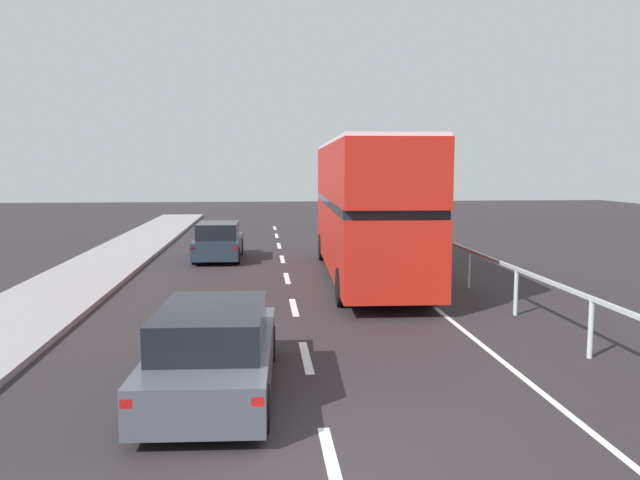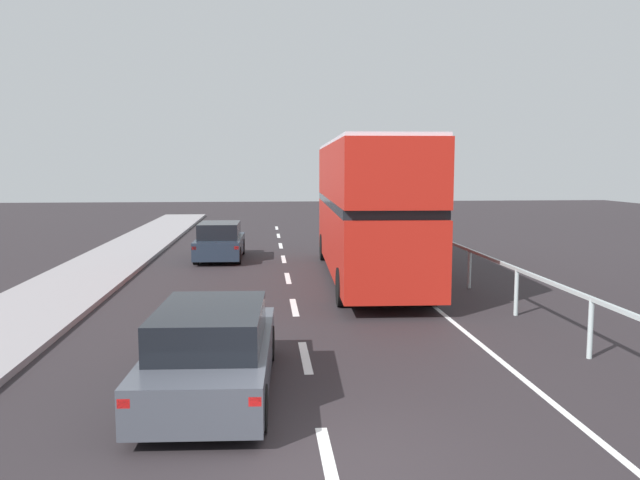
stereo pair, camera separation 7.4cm
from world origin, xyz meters
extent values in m
cube|color=#2A2427|center=(0.00, 0.00, -0.05)|extent=(73.32, 120.00, 0.10)
cube|color=silver|center=(0.00, -0.03, 0.00)|extent=(0.16, 2.05, 0.01)
cube|color=silver|center=(0.00, 4.29, 0.00)|extent=(0.16, 2.05, 0.01)
cube|color=silver|center=(0.00, 8.61, 0.00)|extent=(0.16, 2.05, 0.01)
cube|color=silver|center=(0.00, 12.93, 0.00)|extent=(0.16, 2.05, 0.01)
cube|color=silver|center=(0.00, 17.24, 0.00)|extent=(0.16, 2.05, 0.01)
cube|color=silver|center=(0.00, 21.56, 0.00)|extent=(0.16, 2.05, 0.01)
cube|color=silver|center=(0.00, 25.88, 0.00)|extent=(0.16, 2.05, 0.01)
cube|color=silver|center=(0.00, 30.19, 0.00)|extent=(0.16, 2.05, 0.01)
cube|color=silver|center=(3.57, 9.00, 0.00)|extent=(0.12, 46.00, 0.01)
cube|color=#ADBBBC|center=(5.27, 9.00, 1.13)|extent=(0.08, 42.00, 0.08)
cylinder|color=#ADBBBC|center=(5.27, 3.75, 0.56)|extent=(0.10, 0.10, 1.13)
cylinder|color=#ADBBBC|center=(5.27, 7.25, 0.56)|extent=(0.10, 0.10, 1.13)
cylinder|color=#ADBBBC|center=(5.27, 10.75, 0.56)|extent=(0.10, 0.10, 1.13)
cylinder|color=#ADBBBC|center=(5.27, 14.25, 0.56)|extent=(0.10, 0.10, 1.13)
cylinder|color=#ADBBBC|center=(5.27, 17.75, 0.56)|extent=(0.10, 0.10, 1.13)
cylinder|color=#ADBBBC|center=(5.27, 21.25, 0.56)|extent=(0.10, 0.10, 1.13)
cylinder|color=#ADBBBC|center=(5.27, 24.75, 0.56)|extent=(0.10, 0.10, 1.13)
cylinder|color=#ADBBBC|center=(5.27, 28.25, 0.56)|extent=(0.10, 0.10, 1.13)
cube|color=#B01D13|center=(2.53, 12.62, 1.33)|extent=(2.92, 11.37, 1.97)
cube|color=black|center=(2.53, 12.62, 2.44)|extent=(2.92, 10.92, 0.24)
cube|color=#B01D13|center=(2.53, 12.62, 3.40)|extent=(2.92, 11.37, 1.69)
cube|color=silver|center=(2.53, 12.62, 4.30)|extent=(2.86, 11.14, 0.10)
cube|color=black|center=(2.74, 18.24, 1.43)|extent=(2.25, 0.12, 1.38)
cube|color=yellow|center=(2.74, 18.24, 3.82)|extent=(1.50, 0.10, 0.28)
cylinder|color=black|center=(1.54, 16.90, 0.50)|extent=(0.32, 1.01, 1.00)
cylinder|color=black|center=(3.84, 16.81, 0.50)|extent=(0.32, 1.01, 1.00)
cylinder|color=black|center=(1.23, 8.62, 0.50)|extent=(0.32, 1.01, 1.00)
cylinder|color=black|center=(3.53, 8.53, 0.50)|extent=(0.32, 1.01, 1.00)
cube|color=#434751|center=(-1.57, 2.60, 0.51)|extent=(2.00, 4.67, 0.66)
cube|color=black|center=(-1.58, 2.37, 1.13)|extent=(1.70, 2.60, 0.57)
cube|color=red|center=(-2.47, 0.37, 0.67)|extent=(0.16, 0.07, 0.12)
cube|color=red|center=(-0.88, 0.30, 0.67)|extent=(0.16, 0.07, 0.12)
cylinder|color=black|center=(-2.32, 4.24, 0.32)|extent=(0.23, 0.65, 0.64)
cylinder|color=black|center=(-0.68, 4.16, 0.32)|extent=(0.23, 0.65, 0.64)
cylinder|color=black|center=(-2.46, 1.04, 0.32)|extent=(0.23, 0.65, 0.64)
cylinder|color=black|center=(-0.83, 0.97, 0.32)|extent=(0.23, 0.65, 0.64)
cube|color=#1E2837|center=(-2.45, 17.47, 0.52)|extent=(1.78, 4.05, 0.68)
cube|color=black|center=(-2.45, 17.27, 1.15)|extent=(1.54, 2.24, 0.59)
cube|color=red|center=(-3.24, 15.50, 0.69)|extent=(0.16, 0.06, 0.12)
cube|color=red|center=(-1.74, 15.48, 0.69)|extent=(0.16, 0.06, 0.12)
cylinder|color=black|center=(-3.19, 18.79, 0.32)|extent=(0.21, 0.64, 0.64)
cylinder|color=black|center=(-1.65, 18.76, 0.32)|extent=(0.21, 0.64, 0.64)
cylinder|color=black|center=(-3.25, 16.18, 0.32)|extent=(0.21, 0.64, 0.64)
cylinder|color=black|center=(-1.70, 16.14, 0.32)|extent=(0.21, 0.64, 0.64)
camera|label=1|loc=(-0.82, -7.31, 3.53)|focal=35.83mm
camera|label=2|loc=(-0.75, -7.32, 3.53)|focal=35.83mm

